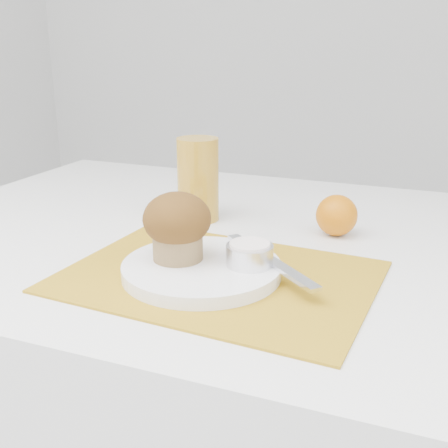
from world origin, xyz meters
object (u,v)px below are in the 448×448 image
at_px(plate, 202,269).
at_px(muffin, 177,225).
at_px(orange, 337,215).
at_px(juice_glass, 198,180).
at_px(table, 246,430).

xyz_separation_m(plate, muffin, (-0.04, 0.00, 0.06)).
distance_m(orange, juice_glass, 0.24).
xyz_separation_m(orange, juice_glass, (-0.24, -0.01, 0.04)).
xyz_separation_m(plate, orange, (0.13, 0.23, 0.02)).
relative_size(plate, muffin, 2.30).
xyz_separation_m(table, orange, (0.13, 0.06, 0.41)).
distance_m(juice_glass, muffin, 0.24).
relative_size(table, muffin, 13.09).
relative_size(orange, juice_glass, 0.46).
bearing_deg(orange, muffin, -125.88).
bearing_deg(juice_glass, orange, 1.54).
bearing_deg(muffin, orange, 54.12).
bearing_deg(plate, table, 89.05).
bearing_deg(plate, orange, 60.65).
height_order(table, muffin, muffin).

